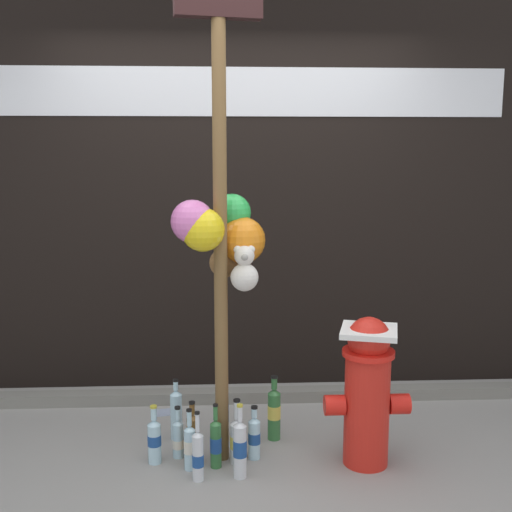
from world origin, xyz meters
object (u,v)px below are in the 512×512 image
object	(u,v)px
bottle_0	(254,436)
bottle_2	(176,413)
bottle_1	(154,440)
bottle_8	(223,413)
bottle_5	(190,446)
bottle_9	(237,439)
bottle_3	(198,455)
bottle_10	(178,438)
bottle_11	(216,443)
bottle_7	(240,448)
bottle_6	(192,436)
memorial_post	(221,198)
bottle_4	(274,412)
fire_hydrant	(367,388)

from	to	relation	value
bottle_0	bottle_2	world-z (taller)	bottle_2
bottle_1	bottle_8	bearing A→B (deg)	34.16
bottle_2	bottle_8	xyz separation A→B (m)	(0.28, -0.03, 0.01)
bottle_5	bottle_9	xyz separation A→B (m)	(0.25, 0.06, 0.00)
bottle_1	bottle_3	size ratio (longest dim) A/B	0.88
bottle_10	bottle_0	bearing A→B (deg)	-4.80
bottle_1	bottle_2	distance (m)	0.30
bottle_5	bottle_1	bearing A→B (deg)	157.61
bottle_5	bottle_9	distance (m)	0.26
bottle_10	bottle_11	size ratio (longest dim) A/B	0.83
bottle_9	bottle_7	bearing A→B (deg)	-85.42
bottle_3	bottle_10	xyz separation A→B (m)	(-0.12, 0.26, -0.02)
bottle_6	bottle_10	distance (m)	0.10
memorial_post	bottle_4	distance (m)	1.33
bottle_5	bottle_8	bearing A→B (deg)	61.94
bottle_0	bottle_6	distance (m)	0.34
bottle_5	bottle_6	size ratio (longest dim) A/B	0.99
memorial_post	bottle_7	world-z (taller)	memorial_post
fire_hydrant	bottle_0	world-z (taller)	fire_hydrant
bottle_6	fire_hydrant	bearing A→B (deg)	-4.25
memorial_post	bottle_7	xyz separation A→B (m)	(0.09, -0.25, -1.28)
memorial_post	bottle_0	distance (m)	1.33
bottle_1	bottle_2	xyz separation A→B (m)	(0.10, 0.28, 0.02)
bottle_0	bottle_6	xyz separation A→B (m)	(-0.34, -0.01, 0.02)
bottle_0	bottle_5	xyz separation A→B (m)	(-0.35, -0.10, 0.01)
memorial_post	bottle_5	distance (m)	1.33
bottle_4	bottle_8	world-z (taller)	bottle_8
fire_hydrant	bottle_11	bearing A→B (deg)	-179.73
memorial_post	bottle_2	bearing A→B (deg)	142.38
bottle_0	bottle_3	xyz separation A→B (m)	(-0.30, -0.22, 0.01)
fire_hydrant	bottle_7	size ratio (longest dim) A/B	2.05
bottle_4	bottle_6	world-z (taller)	bottle_4
bottle_5	fire_hydrant	bearing A→B (deg)	1.23
bottle_7	bottle_4	bearing A→B (deg)	63.82
bottle_6	bottle_10	bearing A→B (deg)	149.50
bottle_7	bottle_3	bearing A→B (deg)	-174.95
bottle_10	bottle_8	bearing A→B (deg)	38.05
fire_hydrant	bottle_9	bearing A→B (deg)	177.00
bottle_4	bottle_9	bearing A→B (deg)	-128.98
bottle_2	bottle_6	xyz separation A→B (m)	(0.11, -0.27, -0.01)
bottle_1	bottle_9	size ratio (longest dim) A/B	0.90
bottle_0	bottle_5	size ratio (longest dim) A/B	0.90
bottle_2	bottle_11	size ratio (longest dim) A/B	1.03
bottle_7	bottle_8	xyz separation A→B (m)	(-0.09, 0.43, 0.00)
bottle_11	bottle_4	bearing A→B (deg)	43.13
bottle_5	bottle_8	xyz separation A→B (m)	(0.18, 0.34, 0.04)
bottle_9	bottle_11	world-z (taller)	bottle_9
bottle_10	bottle_7	bearing A→B (deg)	-34.89
bottle_1	bottle_7	bearing A→B (deg)	-21.03
bottle_6	bottle_8	world-z (taller)	bottle_8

